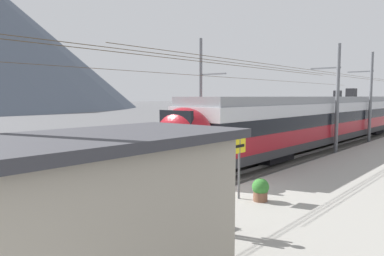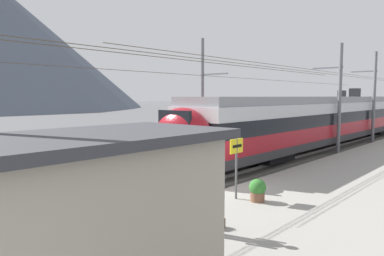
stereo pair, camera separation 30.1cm
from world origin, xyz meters
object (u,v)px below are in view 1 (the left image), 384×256
handbag_beside_passenger (225,223)px  train_far_track (318,112)px  catenary_mast_east (369,95)px  platform_shelter (107,224)px  train_near_platform (327,118)px  passenger_walking (222,199)px  potted_plant_platform_edge (260,189)px  platform_sign (239,155)px  catenary_mast_mid (335,96)px  catenary_mast_far_side (202,92)px

handbag_beside_passenger → train_far_track: bearing=17.6°
catenary_mast_east → platform_shelter: catenary_mast_east is taller
train_near_platform → handbag_beside_passenger: 20.21m
train_far_track → catenary_mast_east: catenary_mast_east is taller
catenary_mast_east → handbag_beside_passenger: size_ratio=127.90×
train_near_platform → passenger_walking: size_ratio=19.98×
potted_plant_platform_edge → platform_sign: bearing=107.2°
platform_sign → potted_plant_platform_edge: 1.36m
handbag_beside_passenger → potted_plant_platform_edge: size_ratio=0.49×
train_near_platform → catenary_mast_mid: catenary_mast_mid is taller
train_near_platform → platform_shelter: 24.64m
train_near_platform → catenary_mast_far_side: bearing=133.8°
catenary_mast_mid → potted_plant_platform_edge: 14.37m
potted_plant_platform_edge → passenger_walking: bearing=-166.2°
potted_plant_platform_edge → platform_shelter: (-7.32, -1.44, 1.09)m
handbag_beside_passenger → platform_shelter: 4.72m
train_far_track → potted_plant_platform_edge: size_ratio=45.03×
train_near_platform → handbag_beside_passenger: bearing=-166.7°
train_far_track → passenger_walking: (-30.39, -9.74, -1.00)m
potted_plant_platform_edge → catenary_mast_east: bearing=6.5°
train_far_track → catenary_mast_east: 8.71m
passenger_walking → handbag_beside_passenger: 0.95m
catenary_mast_far_side → handbag_beside_passenger: 17.76m
train_near_platform → catenary_mast_east: bearing=-18.4°
train_far_track → potted_plant_platform_edge: (-27.07, -8.93, -1.52)m
train_near_platform → catenary_mast_east: (4.79, -1.60, 1.71)m
platform_sign → handbag_beside_passenger: bearing=-153.7°
handbag_beside_passenger → platform_shelter: bearing=-169.1°
platform_sign → catenary_mast_east: bearing=4.6°
catenary_mast_mid → catenary_mast_far_side: bearing=113.5°
catenary_mast_far_side → passenger_walking: catenary_mast_far_side is taller
train_near_platform → catenary_mast_mid: size_ratio=0.68×
catenary_mast_far_side → train_near_platform: bearing=-46.2°
catenary_mast_east → handbag_beside_passenger: bearing=-172.9°
catenary_mast_far_side → passenger_walking: (-13.45, -11.71, -2.96)m
passenger_walking → platform_shelter: platform_shelter is taller
train_near_platform → platform_shelter: size_ratio=7.45×
catenary_mast_east → potted_plant_platform_edge: catenary_mast_east is taller
platform_sign → catenary_mast_mid: bearing=7.1°
train_far_track → catenary_mast_mid: bearing=-154.0°
catenary_mast_mid → potted_plant_platform_edge: size_ratio=63.02×
catenary_mast_mid → handbag_beside_passenger: (-16.68, -3.05, -3.44)m
passenger_walking → potted_plant_platform_edge: (3.32, 0.82, -0.52)m
catenary_mast_east → platform_sign: bearing=-175.4°
catenary_mast_east → platform_sign: (-21.72, -1.73, -2.10)m
catenary_mast_east → platform_shelter: bearing=-172.3°
train_far_track → handbag_beside_passenger: train_far_track is taller
platform_sign → platform_shelter: size_ratio=0.47×
train_far_track → catenary_mast_far_side: catenary_mast_far_side is taller
catenary_mast_east → potted_plant_platform_edge: bearing=-173.5°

